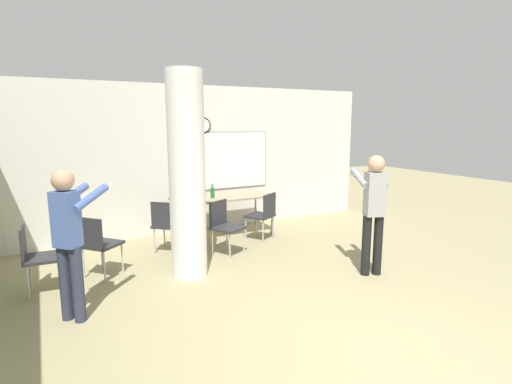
% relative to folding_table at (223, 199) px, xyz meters
% --- Properties ---
extents(ground_plane, '(24.00, 24.00, 0.00)m').
position_rel_folding_table_xyz_m(ground_plane, '(-0.42, -4.38, -0.71)').
color(ground_plane, tan).
extents(wall_back, '(8.00, 0.15, 2.80)m').
position_rel_folding_table_xyz_m(wall_back, '(-0.40, 0.68, 0.69)').
color(wall_back, silver).
rests_on(wall_back, ground_plane).
extents(support_pillar, '(0.49, 0.49, 2.80)m').
position_rel_folding_table_xyz_m(support_pillar, '(-1.20, -1.53, 0.69)').
color(support_pillar, white).
rests_on(support_pillar, ground_plane).
extents(folding_table, '(1.85, 0.77, 0.76)m').
position_rel_folding_table_xyz_m(folding_table, '(0.00, 0.00, 0.00)').
color(folding_table, tan).
rests_on(folding_table, ground_plane).
extents(bottle_on_table, '(0.07, 0.07, 0.25)m').
position_rel_folding_table_xyz_m(bottle_on_table, '(-0.22, -0.04, 0.14)').
color(bottle_on_table, '#1E6B2D').
rests_on(bottle_on_table, folding_table).
extents(chair_table_right, '(0.60, 0.60, 0.87)m').
position_rel_folding_table_xyz_m(chair_table_right, '(0.51, -0.60, -0.20)').
color(chair_table_right, '#2D2D33').
rests_on(chair_table_right, ground_plane).
extents(chair_table_left, '(0.62, 0.62, 0.87)m').
position_rel_folding_table_xyz_m(chair_table_left, '(-1.19, -0.45, -0.20)').
color(chair_table_left, '#2D2D33').
rests_on(chair_table_left, ground_plane).
extents(chair_by_left_wall, '(0.47, 0.47, 0.87)m').
position_rel_folding_table_xyz_m(chair_by_left_wall, '(-3.05, -1.21, -0.20)').
color(chair_by_left_wall, '#2D2D33').
rests_on(chair_by_left_wall, ground_plane).
extents(chair_table_front, '(0.59, 0.59, 0.87)m').
position_rel_folding_table_xyz_m(chair_table_front, '(-0.40, -0.97, -0.20)').
color(chair_table_front, '#2D2D33').
rests_on(chair_table_front, ground_plane).
extents(chair_near_pillar, '(0.62, 0.62, 0.87)m').
position_rel_folding_table_xyz_m(chair_near_pillar, '(-2.32, -1.02, -0.20)').
color(chair_near_pillar, '#2D2D33').
rests_on(chair_near_pillar, ground_plane).
extents(person_watching_back, '(0.63, 0.63, 1.65)m').
position_rel_folding_table_xyz_m(person_watching_back, '(-2.71, -2.16, 0.26)').
color(person_watching_back, '#2D3347').
rests_on(person_watching_back, ground_plane).
extents(person_playing_side, '(0.53, 0.70, 1.68)m').
position_rel_folding_table_xyz_m(person_playing_side, '(1.06, -2.71, 0.28)').
color(person_playing_side, black).
rests_on(person_playing_side, ground_plane).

